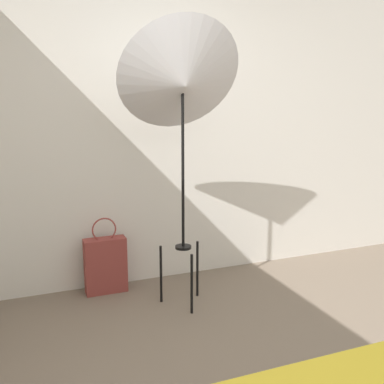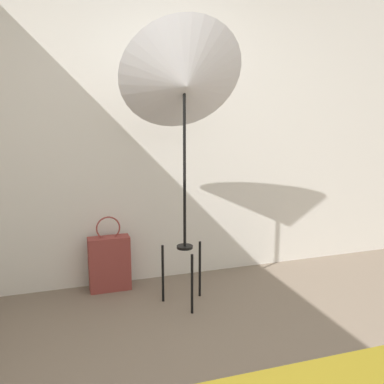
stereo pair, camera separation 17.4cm
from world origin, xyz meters
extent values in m
cube|color=silver|center=(0.00, 2.16, 1.30)|extent=(8.00, 0.05, 2.60)
cylinder|color=black|center=(0.02, 1.38, 0.23)|extent=(0.02, 0.02, 0.46)
cylinder|color=black|center=(-0.13, 1.65, 0.23)|extent=(0.02, 0.02, 0.46)
cylinder|color=black|center=(0.17, 1.65, 0.23)|extent=(0.02, 0.02, 0.46)
cylinder|color=black|center=(0.02, 1.56, 0.46)|extent=(0.12, 0.12, 0.02)
cylinder|color=black|center=(0.02, 1.56, 1.08)|extent=(0.02, 0.02, 1.23)
cone|color=silver|center=(0.02, 1.56, 1.69)|extent=(0.91, 0.63, 0.86)
cube|color=brown|center=(-0.50, 2.00, 0.23)|extent=(0.34, 0.13, 0.46)
torus|color=brown|center=(-0.50, 2.00, 0.53)|extent=(0.20, 0.01, 0.20)
camera|label=1|loc=(-1.11, -1.50, 1.56)|focal=42.00mm
camera|label=2|loc=(-0.95, -1.55, 1.56)|focal=42.00mm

